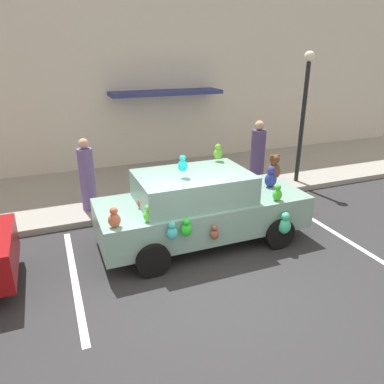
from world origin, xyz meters
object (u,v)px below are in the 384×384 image
at_px(plush_covered_car, 201,207).
at_px(pedestrian_walking_past, 87,177).
at_px(teddy_bear_on_sidewalk, 274,168).
at_px(pedestrian_near_shopfront, 257,157).
at_px(street_lamp_post, 304,104).

bearing_deg(plush_covered_car, pedestrian_walking_past, 131.20).
bearing_deg(pedestrian_walking_past, teddy_bear_on_sidewalk, 1.50).
xyz_separation_m(teddy_bear_on_sidewalk, pedestrian_near_shopfront, (-0.83, -0.36, 0.51)).
distance_m(street_lamp_post, pedestrian_near_shopfront, 1.98).
bearing_deg(pedestrian_walking_past, plush_covered_car, -48.80).
height_order(teddy_bear_on_sidewalk, pedestrian_walking_past, pedestrian_walking_past).
distance_m(teddy_bear_on_sidewalk, pedestrian_walking_past, 5.45).
bearing_deg(pedestrian_walking_past, pedestrian_near_shopfront, -2.71).
distance_m(teddy_bear_on_sidewalk, street_lamp_post, 2.01).
bearing_deg(pedestrian_near_shopfront, pedestrian_walking_past, 177.29).
relative_size(teddy_bear_on_sidewalk, pedestrian_near_shopfront, 0.42).
distance_m(plush_covered_car, street_lamp_post, 4.82).
height_order(teddy_bear_on_sidewalk, pedestrian_near_shopfront, pedestrian_near_shopfront).
xyz_separation_m(plush_covered_car, pedestrian_walking_past, (-2.00, 2.28, 0.18)).
relative_size(plush_covered_car, pedestrian_near_shopfront, 2.27).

